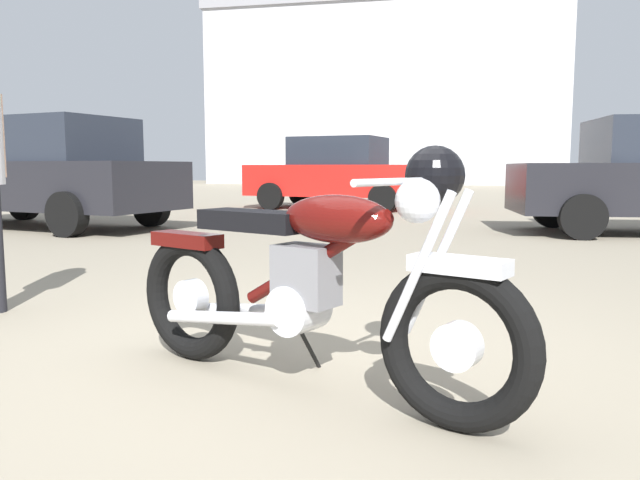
% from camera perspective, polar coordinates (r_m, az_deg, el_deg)
% --- Properties ---
extents(ground_plane, '(80.00, 80.00, 0.00)m').
position_cam_1_polar(ground_plane, '(3.18, -2.47, -11.03)').
color(ground_plane, gray).
extents(vintage_motorcycle, '(1.97, 0.91, 1.07)m').
position_cam_1_polar(vintage_motorcycle, '(2.66, -0.37, -3.65)').
color(vintage_motorcycle, black).
rests_on(vintage_motorcycle, ground_plane).
extents(silver_sedan_mid, '(4.39, 2.34, 1.67)m').
position_cam_1_polar(silver_sedan_mid, '(14.57, 1.71, 6.18)').
color(silver_sedan_mid, black).
rests_on(silver_sedan_mid, ground_plane).
extents(dark_sedan_left, '(4.94, 2.58, 1.74)m').
position_cam_1_polar(dark_sedan_left, '(11.09, -24.79, 5.95)').
color(dark_sedan_left, black).
rests_on(dark_sedan_left, ground_plane).
extents(industrial_building, '(21.25, 9.77, 23.24)m').
position_cam_1_polar(industrial_building, '(39.76, 6.15, 13.13)').
color(industrial_building, '#B2B2B7').
rests_on(industrial_building, ground_plane).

